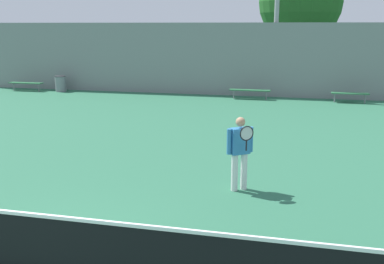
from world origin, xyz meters
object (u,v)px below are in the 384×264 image
tennis_player (240,149)px  bench_courtside_far (350,94)px  bench_courtside_near (26,83)px  trash_bin (61,84)px  tennis_net (15,242)px  bench_adjacent_court (250,91)px  tree_green_broad (300,2)px

tennis_player → bench_courtside_far: 12.68m
bench_courtside_near → trash_bin: bearing=7.3°
tennis_net → bench_adjacent_court: bearing=84.4°
tennis_player → trash_bin: tennis_player is taller
tennis_net → bench_courtside_near: size_ratio=5.38×
tennis_player → trash_bin: size_ratio=1.93×
tennis_player → tree_green_broad: tree_green_broad is taller
bench_courtside_far → tree_green_broad: bearing=116.2°
tennis_player → bench_adjacent_court: 12.24m
tennis_net → trash_bin: bearing=117.2°
bench_courtside_far → trash_bin: 14.60m
tennis_player → bench_adjacent_court: size_ratio=0.83×
bench_courtside_far → tree_green_broad: (-2.42, 4.91, 4.25)m
tennis_net → bench_courtside_far: (6.11, 16.25, -0.09)m
tennis_player → bench_adjacent_court: bearing=60.2°
bench_courtside_near → bench_courtside_far: (16.51, 0.00, -0.00)m
tennis_net → bench_courtside_far: 17.36m
trash_bin → bench_courtside_near: bearing=-172.7°
bench_courtside_near → tennis_player: bearing=-43.1°
tennis_net → trash_bin: tennis_net is taller
bench_courtside_far → bench_adjacent_court: same height
tree_green_broad → tennis_net: bearing=-99.9°
bench_courtside_near → bench_adjacent_court: size_ratio=0.98×
bench_courtside_near → trash_bin: size_ratio=2.27×
tennis_net → trash_bin: 18.55m
tennis_player → bench_courtside_far: (3.47, 12.18, -0.50)m
tennis_net → tennis_player: size_ratio=6.34×
bench_courtside_far → trash_bin: size_ratio=1.98×
bench_courtside_near → tree_green_broad: bearing=19.2°
tennis_player → bench_courtside_far: tennis_player is taller
bench_courtside_near → tree_green_broad: size_ratio=0.27×
tennis_net → bench_courtside_near: 19.29m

